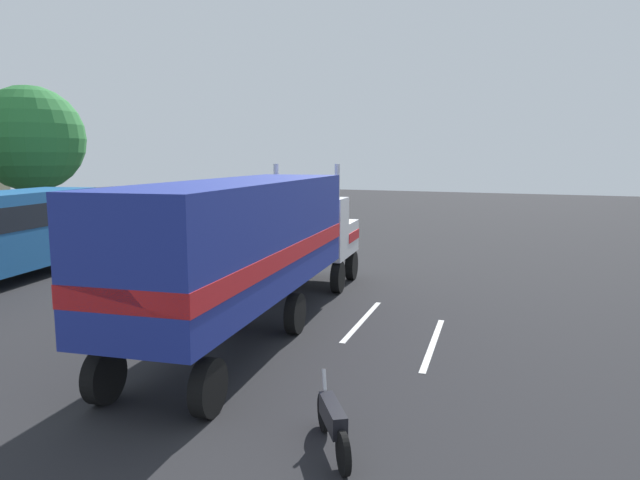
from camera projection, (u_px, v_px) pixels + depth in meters
name	position (u px, v px, depth m)	size (l,w,h in m)	color
ground_plane	(313.00, 282.00, 22.16)	(120.00, 120.00, 0.00)	#232326
lane_stripe_near	(362.00, 320.00, 16.90)	(4.40, 0.16, 0.01)	silver
lane_stripe_mid	(433.00, 343.00, 14.84)	(4.40, 0.16, 0.01)	silver
semi_truck	(257.00, 239.00, 15.74)	(14.37, 4.78, 4.50)	silver
person_bystander	(179.00, 283.00, 17.75)	(0.34, 0.46, 1.63)	black
motorcycle	(333.00, 422.00, 9.37)	(1.78, 1.29, 1.12)	black
tree_left	(30.00, 139.00, 30.69)	(5.57, 5.57, 8.48)	brown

